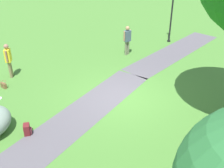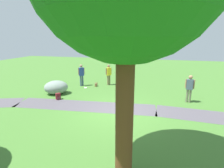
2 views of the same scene
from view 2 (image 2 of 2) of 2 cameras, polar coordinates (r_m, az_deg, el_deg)
name	(u,v)px [view 2 (image 2 of 2)]	position (r m, az deg, el deg)	size (l,w,h in m)	color
ground_plane	(116,113)	(9.30, 1.21, -9.33)	(48.00, 48.00, 0.00)	#43742E
footpath_segment_mid	(84,106)	(10.35, -8.83, -6.91)	(8.12, 2.40, 0.01)	#534E55
lawn_boulder	(56,87)	(12.80, -17.45, -1.02)	(2.01, 1.89, 0.93)	gray
woman_with_handbag	(109,73)	(14.43, -1.08, 3.44)	(0.43, 0.42, 1.66)	olive
man_near_boulder	(81,74)	(14.35, -9.76, 3.33)	(0.43, 0.42, 1.73)	#3D5272
passerby_on_path	(190,87)	(11.44, 23.58, -0.85)	(0.51, 0.32, 1.66)	#696F52
handbag_on_grass	(96,85)	(14.23, -5.11, -0.18)	(0.27, 0.32, 0.31)	brown
backpack_by_boulder	(58,96)	(11.70, -16.83, -3.82)	(0.35, 0.35, 0.40)	maroon
frisbee_on_grass	(86,88)	(13.91, -8.46, -1.19)	(0.23, 0.23, 0.02)	white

